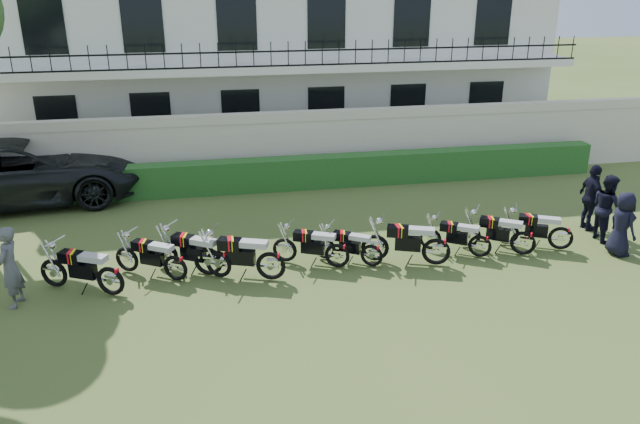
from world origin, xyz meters
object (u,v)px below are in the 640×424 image
(motorcycle_1, at_px, (175,262))
(officer_5, at_px, (592,198))
(motorcycle_0, at_px, (110,274))
(officer_4, at_px, (607,208))
(motorcycle_4, at_px, (337,250))
(inspector, at_px, (10,267))
(motorcycle_9, at_px, (561,233))
(motorcycle_3, at_px, (271,259))
(officer_3, at_px, (622,224))
(motorcycle_8, at_px, (524,237))
(motorcycle_5, at_px, (372,250))
(motorcycle_2, at_px, (218,257))
(suv, at_px, (22,171))
(motorcycle_7, at_px, (480,241))
(motorcycle_6, at_px, (437,245))

(motorcycle_1, height_order, officer_5, officer_5)
(motorcycle_0, relative_size, officer_4, 1.09)
(motorcycle_4, height_order, inspector, inspector)
(motorcycle_0, bearing_deg, motorcycle_9, -61.79)
(motorcycle_1, height_order, inspector, inspector)
(motorcycle_3, height_order, officer_3, officer_3)
(motorcycle_8, bearing_deg, officer_4, -44.81)
(motorcycle_5, distance_m, motorcycle_9, 4.82)
(motorcycle_0, relative_size, officer_3, 1.18)
(motorcycle_9, distance_m, inspector, 12.51)
(motorcycle_2, relative_size, inspector, 1.02)
(motorcycle_9, xyz_separation_m, suv, (-13.81, 6.15, 0.48))
(motorcycle_0, xyz_separation_m, motorcycle_4, (4.98, 0.42, -0.05))
(motorcycle_8, bearing_deg, officer_5, -31.47)
(motorcycle_3, xyz_separation_m, motorcycle_7, (5.06, 0.27, -0.09))
(officer_3, distance_m, officer_4, 0.94)
(officer_3, xyz_separation_m, officer_5, (0.18, 1.57, 0.10))
(motorcycle_4, relative_size, inspector, 1.00)
(motorcycle_5, relative_size, motorcycle_6, 0.75)
(motorcycle_6, distance_m, motorcycle_9, 3.34)
(motorcycle_0, distance_m, motorcycle_6, 7.28)
(motorcycle_2, height_order, motorcycle_9, motorcycle_2)
(officer_3, bearing_deg, inspector, 85.91)
(motorcycle_1, bearing_deg, motorcycle_4, -59.13)
(motorcycle_1, bearing_deg, officer_4, -56.78)
(motorcycle_7, xyz_separation_m, motorcycle_9, (2.14, 0.04, 0.03))
(motorcycle_4, height_order, suv, suv)
(motorcycle_8, bearing_deg, suv, 96.49)
(motorcycle_7, xyz_separation_m, officer_5, (3.59, 1.14, 0.45))
(motorcycle_1, height_order, suv, suv)
(motorcycle_4, relative_size, motorcycle_6, 0.86)
(motorcycle_0, distance_m, suv, 7.29)
(motorcycle_1, distance_m, motorcycle_7, 7.14)
(motorcycle_0, height_order, suv, suv)
(motorcycle_1, height_order, officer_4, officer_4)
(motorcycle_1, bearing_deg, motorcycle_2, -59.85)
(motorcycle_4, height_order, officer_5, officer_5)
(officer_4, bearing_deg, officer_5, 3.09)
(suv, height_order, officer_5, suv)
(motorcycle_1, relative_size, officer_4, 0.96)
(motorcycle_0, xyz_separation_m, motorcycle_1, (1.32, 0.44, -0.04))
(motorcycle_7, bearing_deg, motorcycle_3, 125.14)
(motorcycle_6, relative_size, motorcycle_7, 1.30)
(motorcycle_3, height_order, motorcycle_8, motorcycle_3)
(motorcycle_0, xyz_separation_m, officer_3, (11.87, -0.09, 0.28))
(officer_3, bearing_deg, motorcycle_7, 78.89)
(motorcycle_9, relative_size, inspector, 1.00)
(motorcycle_9, bearing_deg, motorcycle_1, 115.33)
(motorcycle_2, relative_size, motorcycle_4, 1.03)
(motorcycle_9, bearing_deg, inspector, 117.56)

